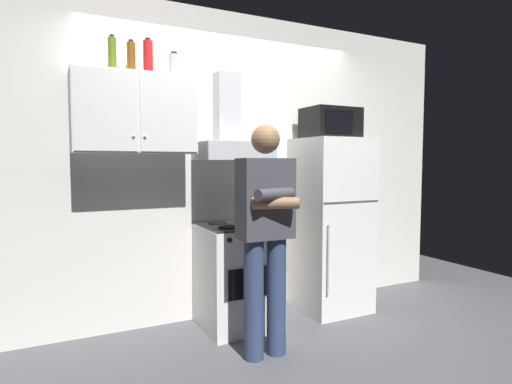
# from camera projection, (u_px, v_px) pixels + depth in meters

# --- Properties ---
(ground_plane) EXTENTS (7.00, 7.00, 0.00)m
(ground_plane) POSITION_uv_depth(u_px,v_px,m) (256.00, 335.00, 3.35)
(ground_plane) COLOR #4C4C51
(back_wall_tiled) EXTENTS (4.80, 0.10, 2.70)m
(back_wall_tiled) POSITION_uv_depth(u_px,v_px,m) (227.00, 166.00, 3.79)
(back_wall_tiled) COLOR silver
(back_wall_tiled) RESTS_ON ground_plane
(upper_cabinet) EXTENTS (0.90, 0.37, 0.60)m
(upper_cabinet) POSITION_uv_depth(u_px,v_px,m) (134.00, 114.00, 3.19)
(upper_cabinet) COLOR silver
(stove_oven) EXTENTS (0.60, 0.62, 0.87)m
(stove_oven) POSITION_uv_depth(u_px,v_px,m) (238.00, 275.00, 3.52)
(stove_oven) COLOR white
(stove_oven) RESTS_ON ground_plane
(range_hood) EXTENTS (0.60, 0.44, 0.75)m
(range_hood) POSITION_uv_depth(u_px,v_px,m) (231.00, 137.00, 3.55)
(range_hood) COLOR #B7BABF
(refrigerator) EXTENTS (0.60, 0.62, 1.60)m
(refrigerator) POSITION_uv_depth(u_px,v_px,m) (330.00, 225.00, 3.92)
(refrigerator) COLOR white
(refrigerator) RESTS_ON ground_plane
(microwave) EXTENTS (0.48, 0.37, 0.28)m
(microwave) POSITION_uv_depth(u_px,v_px,m) (330.00, 123.00, 3.87)
(microwave) COLOR black
(microwave) RESTS_ON refrigerator
(person_standing) EXTENTS (0.38, 0.33, 1.64)m
(person_standing) POSITION_uv_depth(u_px,v_px,m) (266.00, 231.00, 2.92)
(person_standing) COLOR navy
(person_standing) RESTS_ON ground_plane
(cooking_pot) EXTENTS (0.32, 0.22, 0.13)m
(cooking_pot) POSITION_uv_depth(u_px,v_px,m) (258.00, 216.00, 3.44)
(cooking_pot) COLOR #B7BABF
(cooking_pot) RESTS_ON stove_oven
(bottle_beer_brown) EXTENTS (0.06, 0.06, 0.26)m
(bottle_beer_brown) POSITION_uv_depth(u_px,v_px,m) (131.00, 58.00, 3.19)
(bottle_beer_brown) COLOR brown
(bottle_beer_brown) RESTS_ON upper_cabinet
(bottle_canister_steel) EXTENTS (0.09, 0.09, 0.20)m
(bottle_canister_steel) POSITION_uv_depth(u_px,v_px,m) (174.00, 66.00, 3.31)
(bottle_canister_steel) COLOR #B2B5BA
(bottle_canister_steel) RESTS_ON upper_cabinet
(bottle_soda_red) EXTENTS (0.07, 0.07, 0.27)m
(bottle_soda_red) POSITION_uv_depth(u_px,v_px,m) (148.00, 57.00, 3.19)
(bottle_soda_red) COLOR red
(bottle_soda_red) RESTS_ON upper_cabinet
(bottle_olive_oil) EXTENTS (0.06, 0.06, 0.28)m
(bottle_olive_oil) POSITION_uv_depth(u_px,v_px,m) (112.00, 55.00, 3.11)
(bottle_olive_oil) COLOR #4C6B19
(bottle_olive_oil) RESTS_ON upper_cabinet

